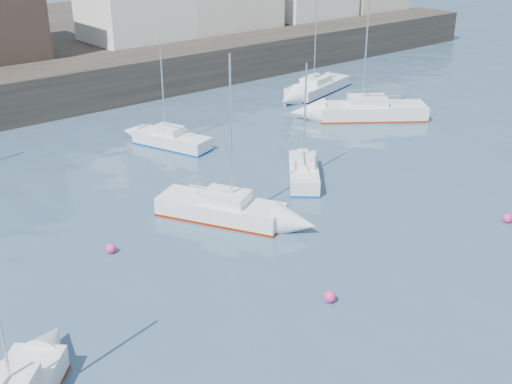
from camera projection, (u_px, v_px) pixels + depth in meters
water at (491, 349)px, 20.84m from camera, size 220.00×220.00×0.00m
quay_wall at (47, 90)px, 44.91m from camera, size 90.00×5.00×3.00m
sailboat_b at (221, 208)px, 29.45m from camera, size 4.49×6.14×7.66m
sailboat_c at (304, 172)px, 33.67m from camera, size 4.18×4.47×6.11m
sailboat_d at (372, 110)px, 43.61m from camera, size 7.22×6.21×9.27m
sailboat_f at (172, 140)px, 38.42m from camera, size 3.13×5.18×6.42m
sailboat_g at (318, 87)px, 49.81m from camera, size 6.99×3.85×8.43m
buoy_near at (330, 302)px, 23.35m from camera, size 0.45×0.45×0.45m
buoy_mid at (507, 222)px, 29.28m from camera, size 0.45×0.45×0.45m
buoy_far at (111, 253)px, 26.68m from camera, size 0.42×0.42×0.42m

